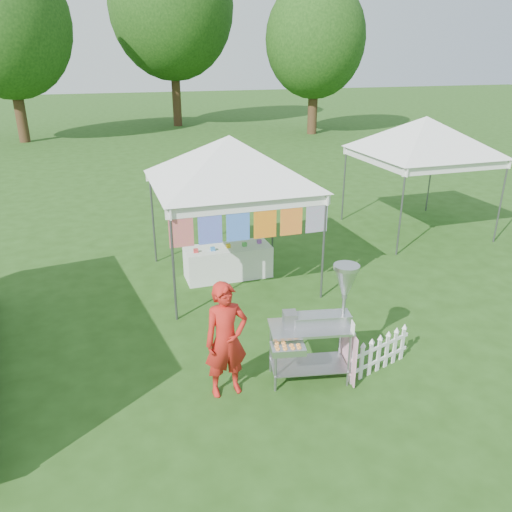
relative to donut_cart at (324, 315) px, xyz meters
name	(u,v)px	position (x,y,z in m)	size (l,w,h in m)	color
ground	(293,369)	(-0.31, 0.32, -1.04)	(120.00, 120.00, 0.00)	#234614
canopy_main	(229,136)	(-0.31, 3.81, 1.94)	(4.24, 4.24, 3.45)	#59595E
canopy_right	(427,117)	(5.19, 5.32, 1.95)	(4.24, 4.24, 3.45)	#59595E
tree_left	(5,23)	(-6.31, 24.32, 4.79)	(6.40, 6.40, 9.53)	#3C1F16
tree_mid	(171,6)	(2.69, 28.32, 6.09)	(7.60, 7.60, 11.52)	#3C1F16
tree_right	(315,39)	(9.69, 22.32, 4.14)	(5.60, 5.60, 8.42)	#3C1F16
donut_cart	(324,315)	(0.00, 0.00, 0.00)	(1.39, 0.86, 1.77)	gray
vendor	(226,340)	(-1.39, 0.11, -0.20)	(0.61, 0.40, 1.68)	red
picket_fence	(379,354)	(0.88, -0.10, -0.76)	(1.21, 0.40, 0.56)	white
display_table	(228,262)	(-0.37, 3.92, -0.70)	(1.80, 0.70, 0.68)	white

